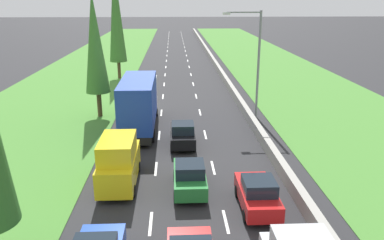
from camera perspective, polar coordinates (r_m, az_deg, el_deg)
name	(u,v)px	position (r m, az deg, el deg)	size (l,w,h in m)	color
ground_plane	(177,64)	(61.55, -2.18, 8.26)	(300.00, 300.00, 0.00)	#28282B
grass_verge_left	(96,64)	(62.71, -13.93, 7.96)	(14.00, 140.00, 0.04)	#478433
grass_verge_right	(268,63)	(63.33, 11.05, 8.24)	(14.00, 140.00, 0.04)	#478433
median_barrier	(213,61)	(61.80, 3.17, 8.69)	(0.44, 120.00, 0.85)	#9E9B93
lane_markings	(177,64)	(61.55, -2.18, 8.27)	(3.64, 116.00, 0.01)	white
yellow_van_left_lane	(119,162)	(21.76, -10.71, -6.01)	(1.96, 4.90, 2.82)	yellow
green_hatchback_centre_lane	(190,177)	(20.96, -0.35, -8.33)	(1.74, 3.90, 1.72)	#237A33
black_hatchback_centre_lane	(183,134)	(27.18, -1.38, -2.10)	(1.74, 3.90, 1.72)	black
red_hatchback_right_lane	(258,194)	(19.53, 9.61, -10.67)	(1.74, 3.90, 1.72)	red
blue_box_truck_left_lane	(139,102)	(30.49, -7.72, 2.59)	(2.46, 9.40, 4.18)	black
poplar_tree_second	(95,43)	(33.73, -14.08, 10.87)	(2.06, 2.06, 10.59)	#4C3823
poplar_tree_third	(116,12)	(50.18, -11.13, 15.30)	(2.16, 2.16, 14.38)	#4C3823
street_light_mast	(255,57)	(33.09, 9.20, 9.11)	(3.20, 0.28, 9.00)	gray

